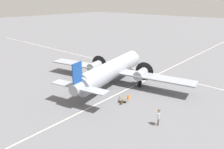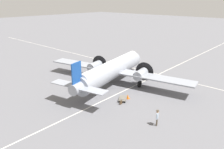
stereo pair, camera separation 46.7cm
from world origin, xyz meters
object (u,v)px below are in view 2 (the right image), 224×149
(crew_foreground, at_px, (157,116))
(suitcase_near_door, at_px, (121,102))
(airliner_main, at_px, (113,69))
(traffic_cone, at_px, (128,97))
(baggage_cart, at_px, (123,98))

(crew_foreground, distance_m, suitcase_near_door, 6.49)
(airliner_main, distance_m, crew_foreground, 13.71)
(suitcase_near_door, height_order, traffic_cone, traffic_cone)
(airliner_main, xyz_separation_m, crew_foreground, (-6.34, -12.07, -1.41))
(suitcase_near_door, distance_m, baggage_cart, 1.29)
(airliner_main, xyz_separation_m, traffic_cone, (-2.96, -5.35, -2.29))
(airliner_main, bearing_deg, suitcase_near_door, -142.46)
(crew_foreground, relative_size, traffic_cone, 2.97)
(crew_foreground, relative_size, baggage_cart, 0.86)
(airliner_main, distance_m, baggage_cart, 6.87)
(suitcase_near_door, bearing_deg, traffic_cone, 11.86)
(airliner_main, bearing_deg, traffic_cone, -130.49)
(baggage_cart, xyz_separation_m, traffic_cone, (0.91, -0.17, 0.02))
(crew_foreground, relative_size, suitcase_near_door, 3.29)
(airliner_main, height_order, crew_foreground, airliner_main)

